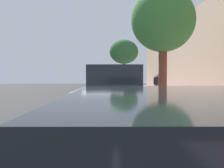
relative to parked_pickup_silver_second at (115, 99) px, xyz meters
The scene contains 15 objects.
ground 8.38m from the parked_pickup_silver_second, 92.90° to the left, with size 66.22×66.22×0.00m, color #323232.
sidewalk 9.06m from the parked_pickup_silver_second, 67.24° to the left, with size 4.45×41.39×0.17m, color #B3919E.
curb_edge 8.44m from the parked_pickup_silver_second, 81.90° to the left, with size 0.16×41.39×0.17m, color gray.
lane_stripe_centre 8.22m from the parked_pickup_silver_second, 111.14° to the left, with size 0.14×40.00×0.01m.
lane_stripe_bike_edge 8.37m from the parked_pickup_silver_second, 91.97° to the left, with size 0.12×41.39×0.01m, color white.
building_facade 10.46m from the parked_pickup_silver_second, 54.36° to the left, with size 0.50×41.39×6.10m, color tan.
parked_pickup_silver_second is the anchor object (origin of this frame).
parked_suv_dark_blue_mid 6.23m from the parked_pickup_silver_second, 88.56° to the left, with size 2.08×4.76×1.99m.
parked_sedan_grey_far 16.84m from the parked_pickup_silver_second, 89.32° to the left, with size 2.04×4.50×1.52m.
bicycle_at_curb 10.12m from the parked_pickup_silver_second, 85.92° to the left, with size 1.75×0.46×0.77m.
cyclist_with_backpack 9.68m from the parked_pickup_silver_second, 84.39° to the left, with size 0.42×0.62×1.66m.
street_tree_near_cyclist 5.23m from the parked_pickup_silver_second, 57.84° to the left, with size 2.77×2.77×5.22m.
street_tree_mid_block 26.47m from the parked_pickup_silver_second, 85.06° to the left, with size 3.72×3.72×6.05m.
pedestrian_on_phone 11.18m from the parked_pickup_silver_second, 71.75° to the left, with size 0.59×0.35×1.56m.
fire_hydrant 3.96m from the parked_pickup_silver_second, 65.87° to the right, with size 0.22×0.22×0.84m.
Camera 1 is at (0.11, -16.07, 1.63)m, focal length 41.78 mm.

